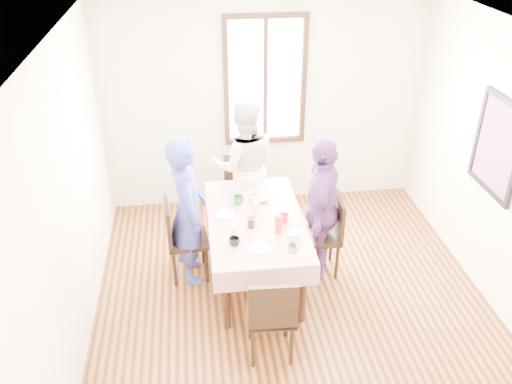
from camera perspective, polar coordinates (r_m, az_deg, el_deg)
ground at (r=5.55m, az=4.13°, el=-12.26°), size 4.50×4.50×0.00m
back_wall at (r=6.77m, az=0.93°, el=9.37°), size 4.00×0.00×4.00m
right_wall at (r=5.50m, az=25.60°, el=1.22°), size 0.00×4.50×4.50m
window_frame at (r=6.65m, az=0.98°, el=11.73°), size 1.02×0.06×1.62m
window_pane at (r=6.66m, az=0.97°, el=11.76°), size 0.90×0.02×1.50m
art_poster at (r=5.63m, az=24.38°, el=4.45°), size 0.04×0.76×0.96m
dining_table at (r=5.69m, az=-0.06°, el=-6.10°), size 0.85×1.56×0.75m
tablecloth at (r=5.48m, az=-0.07°, el=-2.87°), size 0.97×1.68×0.01m
chair_left at (r=5.74m, az=-7.28°, el=-5.07°), size 0.45×0.45×0.91m
chair_right at (r=5.80m, az=6.83°, el=-4.62°), size 0.45×0.45×0.91m
chair_far at (r=6.55m, az=-1.24°, el=-0.04°), size 0.47×0.47×0.91m
chair_near at (r=4.81m, az=1.57°, el=-12.78°), size 0.44×0.44×0.91m
person_left at (r=5.54m, az=-7.32°, el=-2.03°), size 0.46×0.64×1.62m
person_far at (r=6.35m, az=-1.25°, el=2.78°), size 0.80×0.63×1.65m
person_right at (r=5.61m, az=6.85°, el=-1.77°), size 0.69×1.01×1.59m
mug_black at (r=5.06m, az=-2.31°, el=-5.29°), size 0.13×0.13×0.08m
mug_flag at (r=5.39m, az=3.00°, el=-2.84°), size 0.15×0.15×0.10m
mug_green at (r=5.70m, az=-1.89°, el=-0.84°), size 0.16×0.16×0.09m
serving_bowl at (r=5.77m, az=0.43°, el=-0.62°), size 0.28×0.28×0.05m
juice_carton at (r=5.21m, az=2.42°, el=-3.46°), size 0.06×0.06×0.19m
butter_tub at (r=5.16m, az=4.13°, el=-4.76°), size 0.12×0.12×0.06m
jam_jar at (r=5.31m, az=-0.54°, el=-3.31°), size 0.07×0.07×0.10m
drinking_glass at (r=5.23m, az=-2.36°, el=-3.98°), size 0.06×0.06×0.09m
smartphone at (r=5.05m, az=3.88°, el=-5.99°), size 0.08×0.15×0.01m
flower_vase at (r=5.50m, az=-0.07°, el=-1.70°), size 0.07×0.07×0.15m
plate_left at (r=5.53m, az=-3.37°, el=-2.41°), size 0.20×0.20×0.01m
plate_right at (r=5.57m, az=2.54°, el=-2.15°), size 0.20×0.20×0.01m
plate_near at (r=5.04m, az=0.41°, el=-5.98°), size 0.20×0.20×0.01m
butter_lid at (r=5.14m, az=4.15°, el=-4.42°), size 0.12×0.12×0.01m
flower_bunch at (r=5.44m, az=-0.07°, el=-0.58°), size 0.09×0.09×0.10m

